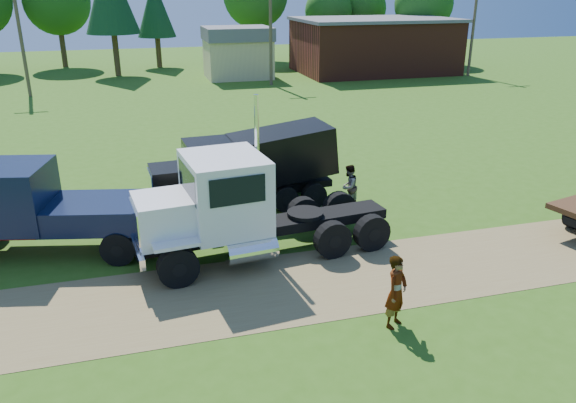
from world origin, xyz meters
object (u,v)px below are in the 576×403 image
object	(u,v)px
white_semi_tractor	(229,208)
black_dump_truck	(250,164)
navy_truck	(39,209)
orange_pickup	(225,172)
spectator_a	(396,292)

from	to	relation	value
white_semi_tractor	black_dump_truck	distance (m)	4.65
black_dump_truck	navy_truck	world-z (taller)	black_dump_truck
orange_pickup	spectator_a	world-z (taller)	spectator_a
white_semi_tractor	orange_pickup	world-z (taller)	white_semi_tractor
black_dump_truck	spectator_a	bearing A→B (deg)	-82.62
white_semi_tractor	navy_truck	bearing A→B (deg)	153.43
white_semi_tractor	orange_pickup	distance (m)	6.90
navy_truck	spectator_a	distance (m)	11.82
white_semi_tractor	black_dump_truck	size ratio (longest dim) A/B	1.16
black_dump_truck	orange_pickup	xyz separation A→B (m)	(-0.63, 2.39, -1.03)
white_semi_tractor	navy_truck	size ratio (longest dim) A/B	1.23
navy_truck	spectator_a	world-z (taller)	navy_truck
black_dump_truck	spectator_a	size ratio (longest dim) A/B	3.74
navy_truck	spectator_a	bearing A→B (deg)	-24.60
orange_pickup	navy_truck	bearing A→B (deg)	100.00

